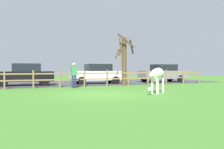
% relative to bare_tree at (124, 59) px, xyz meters
% --- Properties ---
extents(ground_plane, '(60.00, 60.00, 0.00)m').
position_rel_bare_tree_xyz_m(ground_plane, '(-3.88, -5.12, -1.97)').
color(ground_plane, '#47842D').
extents(parking_asphalt, '(28.00, 7.40, 0.05)m').
position_rel_bare_tree_xyz_m(parking_asphalt, '(-3.88, 4.18, -1.94)').
color(parking_asphalt, '#47474C').
rests_on(parking_asphalt, ground_plane).
extents(paddock_fence, '(22.01, 0.11, 1.16)m').
position_rel_bare_tree_xyz_m(paddock_fence, '(-3.93, -0.12, -1.31)').
color(paddock_fence, olive).
rests_on(paddock_fence, ground_plane).
extents(bare_tree, '(1.63, 1.61, 3.77)m').
position_rel_bare_tree_xyz_m(bare_tree, '(0.00, 0.00, 0.00)').
color(bare_tree, '#513A23').
rests_on(bare_tree, ground_plane).
extents(zebra, '(1.66, 1.30, 1.41)m').
position_rel_bare_tree_xyz_m(zebra, '(-1.13, -6.00, -1.04)').
color(zebra, white).
rests_on(zebra, ground_plane).
extents(crow_on_grass, '(0.21, 0.10, 0.20)m').
position_rel_bare_tree_xyz_m(crow_on_grass, '(0.01, -3.51, -1.84)').
color(crow_on_grass, black).
rests_on(crow_on_grass, ground_plane).
extents(parked_car_white, '(4.13, 2.15, 1.56)m').
position_rel_bare_tree_xyz_m(parked_car_white, '(-1.34, 2.17, -1.12)').
color(parked_car_white, white).
rests_on(parked_car_white, parking_asphalt).
extents(parked_car_grey, '(4.10, 2.09, 1.56)m').
position_rel_bare_tree_xyz_m(parked_car_grey, '(4.85, 2.09, -1.12)').
color(parked_car_grey, slate).
rests_on(parked_car_grey, parking_asphalt).
extents(parked_car_black, '(4.10, 2.09, 1.56)m').
position_rel_bare_tree_xyz_m(parked_car_black, '(-6.77, 2.25, -1.12)').
color(parked_car_black, black).
rests_on(parked_car_black, parking_asphalt).
extents(visitor_near_fence, '(0.39, 0.27, 1.64)m').
position_rel_bare_tree_xyz_m(visitor_near_fence, '(-4.03, -0.87, -1.06)').
color(visitor_near_fence, '#232847').
rests_on(visitor_near_fence, ground_plane).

